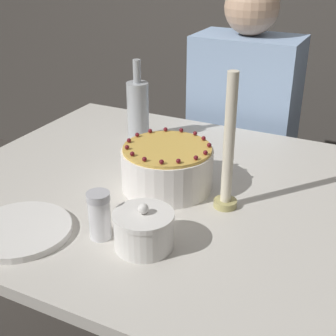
{
  "coord_description": "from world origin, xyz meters",
  "views": [
    {
      "loc": [
        0.43,
        -1.01,
        1.37
      ],
      "look_at": [
        -0.07,
        0.0,
        0.81
      ],
      "focal_mm": 50.0,
      "sensor_mm": 36.0,
      "label": 1
    }
  ],
  "objects": [
    {
      "name": "dining_table",
      "position": [
        0.0,
        0.0,
        0.65
      ],
      "size": [
        1.35,
        1.02,
        0.76
      ],
      "color": "beige",
      "rests_on": "ground_plane"
    },
    {
      "name": "cake",
      "position": [
        -0.07,
        0.0,
        0.82
      ],
      "size": [
        0.25,
        0.25,
        0.13
      ],
      "color": "white",
      "rests_on": "dining_table"
    },
    {
      "name": "sugar_bowl",
      "position": [
        0.01,
        -0.27,
        0.8
      ],
      "size": [
        0.13,
        0.13,
        0.11
      ],
      "color": "white",
      "rests_on": "dining_table"
    },
    {
      "name": "sugar_shaker",
      "position": [
        -0.1,
        -0.28,
        0.82
      ],
      "size": [
        0.05,
        0.05,
        0.11
      ],
      "color": "white",
      "rests_on": "dining_table"
    },
    {
      "name": "plate_stack",
      "position": [
        -0.27,
        -0.35,
        0.77
      ],
      "size": [
        0.24,
        0.24,
        0.02
      ],
      "color": "white",
      "rests_on": "dining_table"
    },
    {
      "name": "candle",
      "position": [
        0.11,
        -0.03,
        0.91
      ],
      "size": [
        0.06,
        0.06,
        0.35
      ],
      "color": "tan",
      "rests_on": "dining_table"
    },
    {
      "name": "bottle",
      "position": [
        -0.31,
        0.27,
        0.86
      ],
      "size": [
        0.07,
        0.07,
        0.27
      ],
      "color": "#B2B7BC",
      "rests_on": "dining_table"
    },
    {
      "name": "person_man_blue_shirt",
      "position": [
        -0.08,
        0.71,
        0.54
      ],
      "size": [
        0.4,
        0.34,
        1.25
      ],
      "rotation": [
        0.0,
        0.0,
        3.14
      ],
      "color": "#595960",
      "rests_on": "ground_plane"
    }
  ]
}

